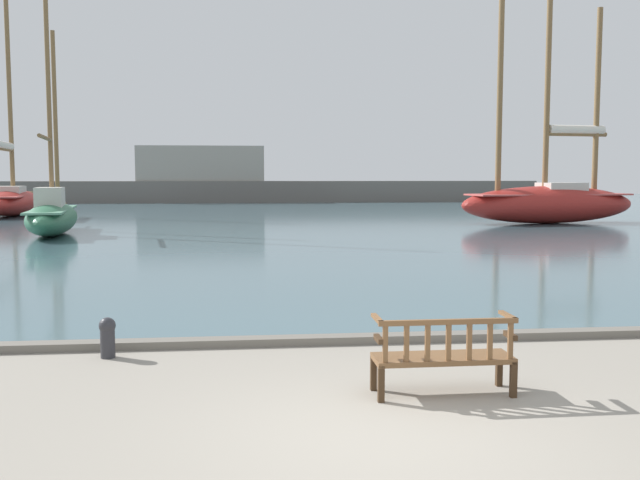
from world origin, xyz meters
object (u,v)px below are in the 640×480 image
(park_bench, at_px, (444,355))
(mooring_bollard, at_px, (108,335))
(sailboat_mid_port, at_px, (12,198))
(sailboat_distant_harbor, at_px, (52,213))
(sailboat_far_port, at_px, (549,198))

(park_bench, xyz_separation_m, mooring_bollard, (-4.16, 2.12, -0.15))
(sailboat_mid_port, xyz_separation_m, sailboat_distant_harbor, (6.07, -14.56, -0.16))
(park_bench, height_order, sailboat_far_port, sailboat_far_port)
(park_bench, xyz_separation_m, sailboat_far_port, (13.12, 26.82, 0.90))
(sailboat_distant_harbor, distance_m, mooring_bollard, 21.18)
(sailboat_far_port, distance_m, mooring_bollard, 30.16)
(park_bench, xyz_separation_m, sailboat_mid_port, (-16.18, 37.00, 0.65))
(sailboat_mid_port, height_order, mooring_bollard, sailboat_mid_port)
(sailboat_distant_harbor, bearing_deg, sailboat_far_port, 10.66)
(mooring_bollard, bearing_deg, sailboat_distant_harbor, 106.34)
(park_bench, bearing_deg, sailboat_mid_port, 113.62)
(park_bench, bearing_deg, mooring_bollard, 152.93)
(sailboat_mid_port, distance_m, mooring_bollard, 36.90)
(sailboat_distant_harbor, bearing_deg, park_bench, -65.74)
(sailboat_far_port, xyz_separation_m, sailboat_mid_port, (-29.31, 10.18, -0.26))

